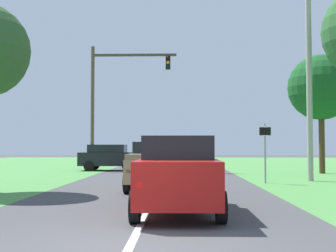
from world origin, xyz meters
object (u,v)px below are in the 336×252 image
pickup_truck_lead (158,165)px  keep_moving_sign (265,145)px  utility_pole_right (309,85)px  red_suv_near (178,173)px  crossing_suv_far (110,157)px  traffic_light (112,91)px  oak_tree_right (321,88)px

pickup_truck_lead → keep_moving_sign: bearing=32.5°
keep_moving_sign → utility_pole_right: (2.45, 1.36, 2.94)m
red_suv_near → pickup_truck_lead: red_suv_near is taller
keep_moving_sign → utility_pole_right: bearing=29.1°
red_suv_near → crossing_suv_far: (-4.80, 19.16, -0.09)m
red_suv_near → utility_pole_right: 12.72m
crossing_suv_far → utility_pole_right: size_ratio=0.45×
pickup_truck_lead → crossing_suv_far: bearing=106.9°
red_suv_near → traffic_light: (-4.58, 18.51, 4.42)m
pickup_truck_lead → crossing_suv_far: size_ratio=1.24×
crossing_suv_far → traffic_light: bearing=-70.9°
pickup_truck_lead → oak_tree_right: size_ratio=0.71×
pickup_truck_lead → utility_pole_right: (7.21, 4.40, 3.72)m
red_suv_near → oak_tree_right: 18.96m
keep_moving_sign → oak_tree_right: 9.42m
red_suv_near → keep_moving_sign: size_ratio=1.71×
traffic_light → crossing_suv_far: (-0.22, 0.64, -4.51)m
pickup_truck_lead → keep_moving_sign: size_ratio=1.93×
oak_tree_right → crossing_suv_far: 14.65m
pickup_truck_lead → oak_tree_right: oak_tree_right is taller
pickup_truck_lead → crossing_suv_far: pickup_truck_lead is taller
pickup_truck_lead → crossing_suv_far: (-4.01, 13.20, -0.01)m
traffic_light → oak_tree_right: size_ratio=1.15×
red_suv_near → crossing_suv_far: red_suv_near is taller
traffic_light → keep_moving_sign: (8.54, -9.52, -3.71)m
crossing_suv_far → red_suv_near: bearing=-75.9°
oak_tree_right → utility_pole_right: utility_pole_right is taller
oak_tree_right → traffic_light: bearing=170.2°
keep_moving_sign → utility_pole_right: 4.06m
utility_pole_right → pickup_truck_lead: bearing=-148.6°
pickup_truck_lead → utility_pole_right: utility_pole_right is taller
oak_tree_right → keep_moving_sign: bearing=-124.2°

